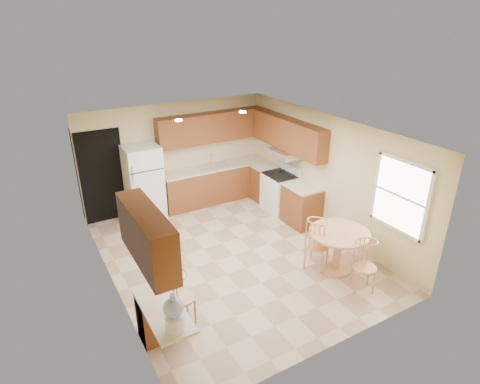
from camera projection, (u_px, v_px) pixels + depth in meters
floor at (233, 255)px, 7.84m from camera, size 5.50×5.50×0.00m
ceiling at (232, 131)px, 6.82m from camera, size 4.50×5.50×0.02m
wall_back at (177, 155)px, 9.50m from camera, size 4.50×0.02×2.50m
wall_front at (337, 275)px, 5.15m from camera, size 4.50×0.02×2.50m
wall_left at (108, 227)px, 6.30m from camera, size 0.02×5.50×2.50m
wall_right at (327, 175)px, 8.36m from camera, size 0.02×5.50×2.50m
doorway at (103, 177)px, 8.77m from camera, size 0.90×0.02×2.10m
base_cab_back at (216, 184)px, 10.00m from camera, size 2.75×0.60×0.87m
counter_back at (216, 167)px, 9.81m from camera, size 2.75×0.63×0.04m
base_cab_right_a at (265, 184)px, 10.02m from camera, size 0.60×0.59×0.87m
counter_right_a at (266, 166)px, 9.83m from camera, size 0.63×0.59×0.04m
base_cab_right_b at (301, 206)px, 8.87m from camera, size 0.60×0.80×0.87m
counter_right_b at (303, 187)px, 8.68m from camera, size 0.63×0.80×0.04m
upper_cab_back at (212, 127)px, 9.53m from camera, size 2.75×0.33×0.70m
upper_cab_right at (288, 134)px, 8.99m from camera, size 0.33×2.42×0.70m
upper_cab_left at (147, 236)px, 4.87m from camera, size 0.33×1.40×0.70m
sink at (215, 166)px, 9.79m from camera, size 0.78×0.44×0.01m
range_hood at (285, 153)px, 9.11m from camera, size 0.50×0.76×0.14m
desk_pedestal at (156, 316)px, 5.74m from camera, size 0.48×0.42×0.72m
desk_top at (163, 310)px, 5.28m from camera, size 0.50×1.20×0.04m
window at (401, 196)px, 6.78m from camera, size 0.06×1.12×1.30m
can_light_a at (178, 120)px, 7.55m from camera, size 0.14×0.14×0.02m
can_light_b at (243, 112)px, 8.19m from camera, size 0.14×0.14×0.02m
refrigerator at (144, 183)px, 8.95m from camera, size 0.76×0.74×1.72m
stove at (280, 192)px, 9.46m from camera, size 0.65×0.76×1.09m
dining_table at (338, 245)px, 7.19m from camera, size 1.07×1.07×0.79m
chair_table_a at (321, 241)px, 7.16m from camera, size 0.44×0.56×0.99m
chair_table_b at (369, 264)px, 6.60m from camera, size 0.40×0.46×0.91m
chair_desk at (184, 295)px, 5.90m from camera, size 0.39×0.50×0.88m
water_crock at (174, 314)px, 4.84m from camera, size 0.25×0.25×0.53m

